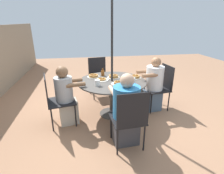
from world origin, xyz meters
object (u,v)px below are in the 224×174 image
at_px(patio_table, 112,86).
at_px(pancake_plate_e, 102,80).
at_px(diner_east, 153,87).
at_px(pancake_plate_a, 113,76).
at_px(patio_chair_south, 98,75).
at_px(diner_west, 66,98).
at_px(coffee_cup, 97,83).
at_px(diner_north, 125,112).
at_px(pancake_plate_b, 118,83).
at_px(syrup_bottle, 103,73).
at_px(pancake_plate_c, 93,76).
at_px(drinking_glass_a, 133,81).
at_px(patio_chair_north, 130,117).
at_px(patio_chair_west, 55,98).
at_px(pancake_plate_d, 135,77).
at_px(patio_chair_east, 161,85).

bearing_deg(patio_table, pancake_plate_e, 69.97).
relative_size(diner_east, pancake_plate_a, 4.41).
height_order(patio_chair_south, diner_west, diner_west).
bearing_deg(coffee_cup, diner_north, -151.24).
height_order(pancake_plate_b, coffee_cup, coffee_cup).
xyz_separation_m(patio_table, syrup_bottle, (0.36, 0.14, 0.17)).
distance_m(pancake_plate_c, drinking_glass_a, 0.86).
xyz_separation_m(patio_table, coffee_cup, (-0.22, 0.29, 0.16)).
xyz_separation_m(patio_chair_north, patio_chair_west, (0.84, 1.11, 0.00)).
height_order(patio_chair_south, pancake_plate_e, patio_chair_south).
height_order(patio_chair_north, patio_chair_south, same).
relative_size(pancake_plate_c, coffee_cup, 2.38).
distance_m(patio_chair_north, syrup_bottle, 1.45).
bearing_deg(patio_chair_west, patio_chair_north, 41.09).
height_order(patio_table, pancake_plate_d, pancake_plate_d).
xyz_separation_m(diner_north, pancake_plate_b, (0.67, -0.02, 0.23)).
relative_size(diner_north, pancake_plate_a, 4.40).
distance_m(patio_chair_west, syrup_bottle, 1.09).
bearing_deg(pancake_plate_a, diner_east, -97.28).
relative_size(patio_table, patio_chair_north, 1.39).
xyz_separation_m(diner_west, syrup_bottle, (0.54, -0.72, 0.27)).
xyz_separation_m(pancake_plate_a, coffee_cup, (-0.41, 0.35, 0.03)).
relative_size(patio_chair_east, coffee_cup, 8.81).
bearing_deg(patio_chair_north, patio_table, 90.00).
xyz_separation_m(patio_table, pancake_plate_e, (0.07, 0.18, 0.12)).
bearing_deg(coffee_cup, diner_west, 85.75).
xyz_separation_m(diner_north, pancake_plate_a, (1.06, -0.00, 0.24)).
bearing_deg(pancake_plate_a, drinking_glass_a, -143.92).
distance_m(patio_chair_north, pancake_plate_b, 0.88).
height_order(patio_chair_west, diner_west, diner_west).
distance_m(syrup_bottle, drinking_glass_a, 0.76).
bearing_deg(pancake_plate_e, pancake_plate_c, 32.67).
height_order(patio_chair_east, diner_east, diner_east).
xyz_separation_m(patio_chair_east, patio_chair_west, (-0.32, 2.08, 0.00)).
xyz_separation_m(patio_chair_east, patio_chair_south, (0.93, 1.22, 0.00)).
bearing_deg(pancake_plate_a, syrup_bottle, 49.63).
distance_m(diner_north, diner_east, 1.25).
xyz_separation_m(pancake_plate_e, coffee_cup, (-0.29, 0.11, 0.04)).
relative_size(diner_east, pancake_plate_d, 4.41).
bearing_deg(pancake_plate_b, diner_north, 178.39).
relative_size(patio_chair_south, coffee_cup, 8.81).
relative_size(pancake_plate_e, syrup_bottle, 1.63).
xyz_separation_m(patio_table, patio_chair_west, (-0.22, 1.03, -0.07)).
xyz_separation_m(patio_chair_south, pancake_plate_e, (-0.98, 0.02, 0.20)).
xyz_separation_m(patio_chair_north, syrup_bottle, (1.41, 0.21, 0.24)).
distance_m(patio_chair_east, coffee_cup, 1.40).
xyz_separation_m(coffee_cup, drinking_glass_a, (0.00, -0.65, 0.00)).
relative_size(pancake_plate_c, syrup_bottle, 1.63).
relative_size(patio_chair_east, pancake_plate_a, 3.70).
distance_m(patio_chair_east, pancake_plate_a, 1.02).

